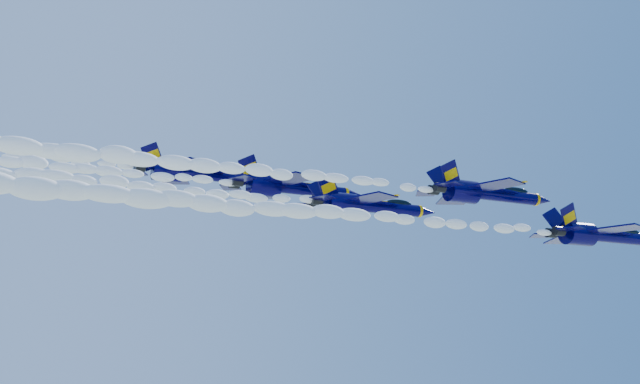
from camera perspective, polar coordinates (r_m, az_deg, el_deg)
name	(u,v)px	position (r m, az deg, el deg)	size (l,w,h in m)	color
jet_lead	(600,235)	(84.16, 21.53, -3.23)	(16.23, 13.31, 6.03)	#030037
smoke_trail_jet_lead	(280,210)	(62.91, -3.25, -1.41)	(61.73, 2.20, 1.98)	white
jet_second	(486,193)	(84.21, 13.14, -0.10)	(16.98, 13.93, 6.31)	#030037
smoke_trail_jet_second	(154,159)	(68.37, -13.15, 2.57)	(61.73, 2.30, 2.07)	white
jet_third	(367,206)	(89.39, 3.77, -1.09)	(17.98, 14.75, 6.68)	#030037
smoke_trail_jet_third	(38,177)	(79.11, -21.66, 1.12)	(61.73, 2.44, 2.19)	white
jet_fourth	(291,187)	(94.29, -2.36, 0.38)	(19.01, 15.59, 7.06)	#030037
jet_fifth	(193,173)	(97.33, -10.10, 1.51)	(17.94, 14.72, 6.67)	#030037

